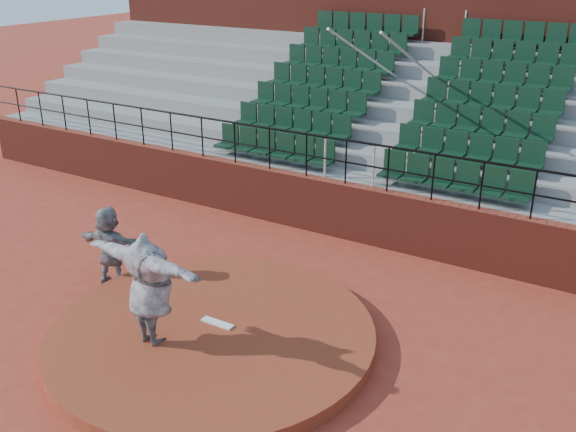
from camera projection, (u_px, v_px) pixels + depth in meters
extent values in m
plane|color=#9E3623|center=(213.00, 340.00, 10.90)|extent=(90.00, 90.00, 0.00)
cylinder|color=maroon|center=(212.00, 334.00, 10.85)|extent=(5.50, 5.50, 0.25)
cube|color=white|center=(217.00, 323.00, 10.91)|extent=(0.60, 0.15, 0.03)
cube|color=maroon|center=(344.00, 210.00, 14.61)|extent=(24.00, 0.30, 1.30)
cylinder|color=black|center=(347.00, 140.00, 13.98)|extent=(24.00, 0.05, 0.05)
cylinder|color=black|center=(346.00, 162.00, 14.17)|extent=(24.00, 0.04, 0.04)
cylinder|color=black|center=(18.00, 105.00, 19.37)|extent=(0.04, 0.04, 1.00)
cylinder|color=black|center=(41.00, 109.00, 18.90)|extent=(0.04, 0.04, 1.00)
cylinder|color=black|center=(64.00, 113.00, 18.43)|extent=(0.04, 0.04, 1.00)
cylinder|color=black|center=(89.00, 117.00, 17.95)|extent=(0.04, 0.04, 1.00)
cylinder|color=black|center=(115.00, 122.00, 17.48)|extent=(0.04, 0.04, 1.00)
cylinder|color=black|center=(142.00, 127.00, 17.01)|extent=(0.04, 0.04, 1.00)
cylinder|color=black|center=(171.00, 132.00, 16.53)|extent=(0.04, 0.04, 1.00)
cylinder|color=black|center=(202.00, 137.00, 16.06)|extent=(0.04, 0.04, 1.00)
cylinder|color=black|center=(235.00, 143.00, 15.59)|extent=(0.04, 0.04, 1.00)
cylinder|color=black|center=(270.00, 149.00, 15.11)|extent=(0.04, 0.04, 1.00)
cylinder|color=black|center=(306.00, 155.00, 14.64)|extent=(0.04, 0.04, 1.00)
cylinder|color=black|center=(346.00, 162.00, 14.17)|extent=(0.04, 0.04, 1.00)
cylinder|color=black|center=(388.00, 169.00, 13.70)|extent=(0.04, 0.04, 1.00)
cylinder|color=black|center=(433.00, 177.00, 13.22)|extent=(0.04, 0.04, 1.00)
cylinder|color=black|center=(482.00, 186.00, 12.75)|extent=(0.04, 0.04, 1.00)
cylinder|color=black|center=(534.00, 195.00, 12.28)|extent=(0.04, 0.04, 1.00)
cube|color=gray|center=(355.00, 202.00, 15.07)|extent=(24.00, 0.85, 1.30)
cube|color=black|center=(274.00, 147.00, 15.75)|extent=(3.30, 0.48, 0.72)
cube|color=black|center=(453.00, 178.00, 13.62)|extent=(3.30, 0.48, 0.72)
cube|color=gray|center=(370.00, 184.00, 15.66)|extent=(24.00, 0.85, 1.70)
cube|color=black|center=(291.00, 124.00, 16.27)|extent=(3.30, 0.48, 0.72)
cube|color=black|center=(467.00, 150.00, 14.14)|extent=(3.30, 0.48, 0.72)
cube|color=gray|center=(384.00, 167.00, 16.26)|extent=(24.00, 0.85, 2.10)
cube|color=black|center=(308.00, 102.00, 16.79)|extent=(3.30, 0.48, 0.72)
cube|color=black|center=(479.00, 124.00, 14.66)|extent=(3.30, 0.48, 0.72)
cube|color=gray|center=(397.00, 151.00, 16.86)|extent=(24.00, 0.85, 2.50)
cube|color=black|center=(323.00, 81.00, 17.31)|extent=(3.30, 0.48, 0.72)
cube|color=black|center=(491.00, 99.00, 15.18)|extent=(3.30, 0.48, 0.72)
cube|color=gray|center=(410.00, 136.00, 17.45)|extent=(24.00, 0.85, 2.90)
cube|color=black|center=(338.00, 62.00, 17.83)|extent=(3.30, 0.48, 0.72)
cube|color=black|center=(502.00, 77.00, 15.70)|extent=(3.30, 0.48, 0.72)
cube|color=gray|center=(421.00, 122.00, 18.05)|extent=(24.00, 0.85, 3.30)
cube|color=black|center=(352.00, 43.00, 18.35)|extent=(3.30, 0.48, 0.72)
cube|color=black|center=(513.00, 56.00, 16.22)|extent=(3.30, 0.48, 0.72)
cube|color=gray|center=(432.00, 109.00, 18.65)|extent=(24.00, 0.85, 3.70)
cube|color=black|center=(365.00, 26.00, 18.87)|extent=(3.30, 0.48, 0.72)
cube|color=black|center=(522.00, 36.00, 16.74)|extent=(3.30, 0.48, 0.72)
cylinder|color=silver|center=(381.00, 66.00, 16.31)|extent=(0.06, 5.97, 2.46)
cylinder|color=silver|center=(426.00, 70.00, 15.75)|extent=(0.06, 5.97, 2.46)
cube|color=maroon|center=(458.00, 42.00, 19.52)|extent=(24.00, 3.00, 7.10)
imported|color=black|center=(149.00, 288.00, 10.09)|extent=(2.42, 0.82, 1.93)
imported|color=black|center=(110.00, 246.00, 12.48)|extent=(1.56, 0.74, 1.62)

